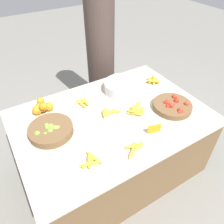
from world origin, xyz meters
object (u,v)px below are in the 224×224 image
at_px(vendor_person, 101,52).
at_px(tomato_basket, 172,106).
at_px(price_sign, 154,129).
at_px(metal_bowl, 122,87).
at_px(lime_bowl, 51,130).

bearing_deg(vendor_person, tomato_basket, -85.09).
relative_size(tomato_basket, vendor_person, 0.20).
bearing_deg(price_sign, tomato_basket, 41.65).
bearing_deg(metal_bowl, vendor_person, 78.96).
relative_size(lime_bowl, price_sign, 3.30).
bearing_deg(vendor_person, metal_bowl, -101.04).
bearing_deg(vendor_person, lime_bowl, -136.95).
xyz_separation_m(tomato_basket, price_sign, (-0.34, -0.15, 0.01)).
relative_size(price_sign, vendor_person, 0.06).
bearing_deg(metal_bowl, lime_bowl, -165.95).
relative_size(metal_bowl, vendor_person, 0.21).
distance_m(metal_bowl, price_sign, 0.64).
xyz_separation_m(lime_bowl, metal_bowl, (0.82, 0.20, 0.02)).
relative_size(lime_bowl, vendor_person, 0.20).
distance_m(lime_bowl, price_sign, 0.83).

